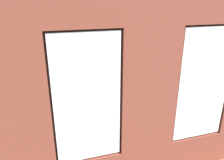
% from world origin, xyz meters
% --- Properties ---
extents(ground_plane, '(6.95, 5.68, 0.10)m').
position_xyz_m(ground_plane, '(0.00, 0.00, -0.05)').
color(ground_plane, '#99663D').
extents(brick_wall_with_windows, '(6.35, 0.30, 3.02)m').
position_xyz_m(brick_wall_with_windows, '(-0.00, 2.46, 1.48)').
color(brick_wall_with_windows, brown).
rests_on(brick_wall_with_windows, ground_plane).
extents(couch_by_window, '(2.09, 0.87, 0.80)m').
position_xyz_m(couch_by_window, '(0.09, 1.81, 0.33)').
color(couch_by_window, black).
rests_on(couch_by_window, ground_plane).
extents(couch_left, '(0.88, 1.71, 0.80)m').
position_xyz_m(couch_left, '(-2.47, 0.18, 0.33)').
color(couch_left, black).
rests_on(couch_left, ground_plane).
extents(coffee_table, '(1.57, 0.84, 0.41)m').
position_xyz_m(coffee_table, '(-0.14, -0.05, 0.37)').
color(coffee_table, olive).
rests_on(coffee_table, ground_plane).
extents(cup_ceramic, '(0.09, 0.09, 0.10)m').
position_xyz_m(cup_ceramic, '(-0.26, 0.07, 0.46)').
color(cup_ceramic, '#B23D38').
rests_on(cup_ceramic, coffee_table).
extents(candle_jar, '(0.08, 0.08, 0.09)m').
position_xyz_m(candle_jar, '(0.33, 0.07, 0.46)').
color(candle_jar, '#B7333D').
rests_on(candle_jar, coffee_table).
extents(table_plant_small, '(0.12, 0.12, 0.19)m').
position_xyz_m(table_plant_small, '(-0.58, -0.20, 0.51)').
color(table_plant_small, brown).
rests_on(table_plant_small, coffee_table).
extents(remote_black, '(0.18, 0.10, 0.02)m').
position_xyz_m(remote_black, '(0.05, -0.16, 0.42)').
color(remote_black, black).
rests_on(remote_black, coffee_table).
extents(remote_silver, '(0.06, 0.17, 0.02)m').
position_xyz_m(remote_silver, '(-0.14, -0.05, 0.42)').
color(remote_silver, '#B2B2B7').
rests_on(remote_silver, coffee_table).
extents(papasan_chair, '(1.05, 1.05, 0.67)m').
position_xyz_m(papasan_chair, '(0.53, -1.80, 0.43)').
color(papasan_chair, olive).
rests_on(papasan_chair, ground_plane).
extents(potted_plant_mid_room_small, '(0.32, 0.32, 0.61)m').
position_xyz_m(potted_plant_mid_room_small, '(-0.46, -0.93, 0.39)').
color(potted_plant_mid_room_small, '#9E5638').
rests_on(potted_plant_mid_room_small, ground_plane).
extents(potted_plant_beside_window_right, '(1.13, 1.13, 1.32)m').
position_xyz_m(potted_plant_beside_window_right, '(2.30, 1.91, 0.64)').
color(potted_plant_beside_window_right, gray).
rests_on(potted_plant_beside_window_right, ground_plane).
extents(potted_plant_foreground_right, '(1.06, 0.86, 1.21)m').
position_xyz_m(potted_plant_foreground_right, '(2.52, -1.79, 0.62)').
color(potted_plant_foreground_right, beige).
rests_on(potted_plant_foreground_right, ground_plane).
extents(potted_plant_corner_near_left, '(0.75, 0.85, 1.14)m').
position_xyz_m(potted_plant_corner_near_left, '(-2.62, -1.84, 0.73)').
color(potted_plant_corner_near_left, '#9E5638').
rests_on(potted_plant_corner_near_left, ground_plane).
extents(potted_plant_between_couches, '(0.85, 0.85, 1.39)m').
position_xyz_m(potted_plant_between_couches, '(-1.40, 1.75, 0.80)').
color(potted_plant_between_couches, gray).
rests_on(potted_plant_between_couches, ground_plane).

